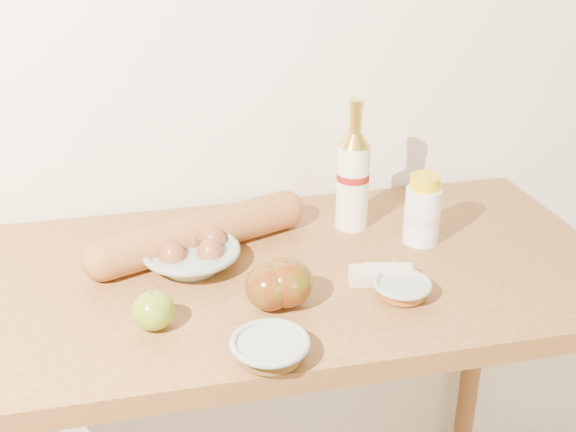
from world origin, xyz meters
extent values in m
cube|color=white|center=(0.00, 1.51, 1.30)|extent=(3.50, 0.02, 2.60)
cube|color=#A46D34|center=(0.00, 1.18, 0.88)|extent=(1.20, 0.60, 0.04)
cylinder|color=brown|center=(-0.55, 1.43, 0.43)|extent=(0.05, 0.05, 0.86)
cylinder|color=brown|center=(0.55, 1.43, 0.43)|extent=(0.05, 0.05, 0.86)
cylinder|color=white|center=(0.17, 1.32, 0.99)|extent=(0.07, 0.07, 0.17)
cylinder|color=maroon|center=(0.17, 1.32, 1.01)|extent=(0.07, 0.07, 0.01)
cone|color=yellow|center=(0.17, 1.32, 1.09)|extent=(0.07, 0.07, 0.03)
cylinder|color=yellow|center=(0.17, 1.32, 1.12)|extent=(0.03, 0.03, 0.05)
cylinder|color=yellow|center=(0.17, 1.32, 1.16)|extent=(0.03, 0.03, 0.02)
cylinder|color=white|center=(0.28, 1.23, 0.96)|extent=(0.08, 0.08, 0.11)
cylinder|color=silver|center=(0.28, 1.23, 0.96)|extent=(0.08, 0.08, 0.02)
cylinder|color=yellow|center=(0.28, 1.23, 1.03)|extent=(0.07, 0.07, 0.03)
torus|color=gray|center=(-0.16, 1.22, 0.93)|extent=(0.19, 0.19, 0.01)
ellipsoid|color=brown|center=(-0.20, 1.20, 0.93)|extent=(0.05, 0.05, 0.06)
ellipsoid|color=brown|center=(-0.13, 1.20, 0.93)|extent=(0.05, 0.05, 0.06)
ellipsoid|color=brown|center=(-0.16, 1.25, 0.93)|extent=(0.05, 0.05, 0.06)
ellipsoid|color=brown|center=(-0.21, 1.25, 0.93)|extent=(0.05, 0.05, 0.06)
ellipsoid|color=brown|center=(-0.12, 1.25, 0.93)|extent=(0.05, 0.05, 0.06)
cylinder|color=#BD7339|center=(-0.14, 1.28, 0.94)|extent=(0.38, 0.20, 0.08)
sphere|color=#BD7339|center=(-0.32, 1.21, 0.94)|extent=(0.10, 0.10, 0.08)
sphere|color=#BD7339|center=(0.04, 1.35, 0.94)|extent=(0.10, 0.10, 0.08)
ellipsoid|color=#A29B20|center=(-0.24, 1.04, 0.93)|extent=(0.09, 0.09, 0.06)
cylinder|color=#51381B|center=(-0.24, 1.04, 0.96)|extent=(0.01, 0.01, 0.01)
ellipsoid|color=maroon|center=(-0.02, 1.06, 0.94)|extent=(0.10, 0.10, 0.08)
cylinder|color=#472D17|center=(-0.02, 1.06, 0.98)|extent=(0.01, 0.01, 0.01)
ellipsoid|color=maroon|center=(-0.05, 1.06, 0.94)|extent=(0.11, 0.11, 0.08)
cylinder|color=#452B17|center=(-0.05, 1.06, 0.97)|extent=(0.01, 0.01, 0.01)
torus|color=#94A19C|center=(-0.08, 0.92, 0.93)|extent=(0.16, 0.16, 0.01)
cylinder|color=brown|center=(-0.08, 0.92, 0.92)|extent=(0.13, 0.13, 0.02)
torus|color=#97A49E|center=(0.17, 1.04, 0.92)|extent=(0.12, 0.12, 0.01)
cylinder|color=brown|center=(0.17, 1.04, 0.91)|extent=(0.10, 0.10, 0.02)
cube|color=beige|center=(0.15, 1.09, 0.92)|extent=(0.11, 0.05, 0.03)
cube|color=beige|center=(0.15, 1.09, 0.92)|extent=(0.06, 0.04, 0.03)
camera|label=1|loc=(-0.24, 0.06, 1.56)|focal=45.00mm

